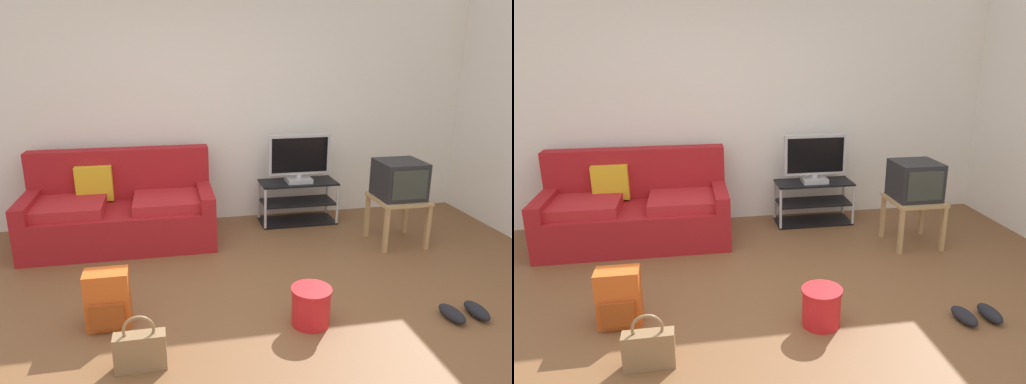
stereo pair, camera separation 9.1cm
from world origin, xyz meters
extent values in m
cube|color=brown|center=(0.00, 0.00, -0.01)|extent=(9.00, 9.80, 0.02)
cube|color=silver|center=(0.00, 2.45, 1.35)|extent=(9.00, 0.10, 2.70)
cube|color=maroon|center=(-0.99, 1.84, 0.19)|extent=(1.84, 0.87, 0.39)
cube|color=maroon|center=(-0.99, 2.17, 0.65)|extent=(1.84, 0.20, 0.52)
cube|color=maroon|center=(-1.84, 1.84, 0.47)|extent=(0.14, 0.87, 0.16)
cube|color=maroon|center=(-0.14, 1.84, 0.47)|extent=(0.14, 0.87, 0.16)
cube|color=#AF2026|center=(-1.50, 1.78, 0.44)|extent=(0.74, 0.61, 0.10)
cube|color=#AF2026|center=(-0.49, 1.78, 0.44)|extent=(0.74, 0.61, 0.10)
cube|color=gold|center=(-1.25, 2.05, 0.59)|extent=(0.36, 0.13, 0.36)
cube|color=black|center=(0.92, 2.10, 0.47)|extent=(0.85, 0.38, 0.02)
cube|color=black|center=(0.92, 2.10, 0.24)|extent=(0.82, 0.37, 0.02)
cube|color=black|center=(0.92, 2.10, 0.01)|extent=(0.85, 0.38, 0.02)
cylinder|color=#B7B7BC|center=(0.51, 1.92, 0.24)|extent=(0.03, 0.03, 0.48)
cylinder|color=#B7B7BC|center=(1.34, 1.92, 0.24)|extent=(0.03, 0.03, 0.48)
cylinder|color=#B7B7BC|center=(0.51, 2.28, 0.24)|extent=(0.03, 0.03, 0.48)
cylinder|color=#B7B7BC|center=(1.34, 2.28, 0.24)|extent=(0.03, 0.03, 0.48)
cube|color=#B2B2B7|center=(0.92, 2.08, 0.50)|extent=(0.28, 0.22, 0.05)
cube|color=#B2B2B7|center=(0.92, 2.08, 0.55)|extent=(0.05, 0.04, 0.04)
cube|color=#B2B2B7|center=(0.92, 2.08, 0.79)|extent=(0.69, 0.04, 0.44)
cube|color=black|center=(0.92, 2.06, 0.79)|extent=(0.63, 0.01, 0.38)
cube|color=tan|center=(1.74, 1.32, 0.47)|extent=(0.50, 0.50, 0.03)
cube|color=tan|center=(1.52, 1.10, 0.23)|extent=(0.04, 0.04, 0.45)
cube|color=tan|center=(1.96, 1.10, 0.23)|extent=(0.04, 0.04, 0.45)
cube|color=tan|center=(1.52, 1.54, 0.23)|extent=(0.04, 0.04, 0.45)
cube|color=tan|center=(1.96, 1.54, 0.23)|extent=(0.04, 0.04, 0.45)
cube|color=#232326|center=(1.74, 1.34, 0.67)|extent=(0.43, 0.42, 0.37)
cube|color=#333833|center=(1.74, 1.12, 0.67)|extent=(0.35, 0.01, 0.29)
cube|color=#CC561E|center=(-0.97, 0.31, 0.21)|extent=(0.30, 0.18, 0.42)
cube|color=#994116|center=(-0.97, 0.21, 0.14)|extent=(0.23, 0.04, 0.19)
cylinder|color=#994116|center=(-1.06, 0.42, 0.23)|extent=(0.04, 0.04, 0.34)
cylinder|color=#994116|center=(-0.89, 0.42, 0.23)|extent=(0.04, 0.04, 0.34)
cube|color=olive|center=(-0.74, -0.22, 0.12)|extent=(0.32, 0.11, 0.24)
torus|color=olive|center=(-0.74, -0.22, 0.27)|extent=(0.20, 0.02, 0.20)
cylinder|color=red|center=(0.44, 0.06, 0.14)|extent=(0.28, 0.28, 0.28)
cylinder|color=red|center=(0.44, 0.06, 0.27)|extent=(0.29, 0.29, 0.02)
ellipsoid|color=black|center=(1.48, -0.09, 0.04)|extent=(0.15, 0.27, 0.09)
ellipsoid|color=black|center=(1.68, -0.09, 0.04)|extent=(0.12, 0.26, 0.09)
camera|label=1|loc=(-0.52, -2.78, 1.90)|focal=32.90mm
camera|label=2|loc=(-0.43, -2.79, 1.90)|focal=32.90mm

